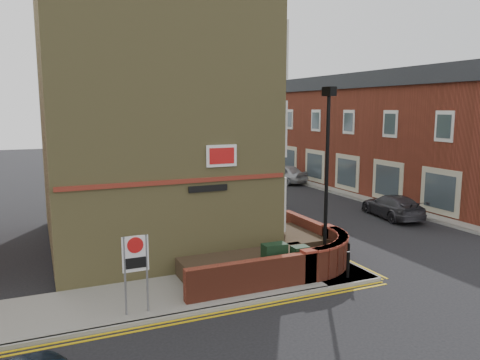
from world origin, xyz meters
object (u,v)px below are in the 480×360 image
(lamppost, at_px, (327,180))
(zone_sign, at_px, (136,260))
(utility_cabinet_large, at_px, (274,261))
(silver_car_near, at_px, (258,200))

(lamppost, bearing_deg, zone_sign, -173.93)
(zone_sign, bearing_deg, lamppost, 6.07)
(utility_cabinet_large, xyz_separation_m, silver_car_near, (4.16, 9.76, -0.07))
(utility_cabinet_large, bearing_deg, zone_sign, -170.31)
(lamppost, distance_m, zone_sign, 6.85)
(silver_car_near, bearing_deg, utility_cabinet_large, -94.03)
(lamppost, xyz_separation_m, zone_sign, (-6.60, -0.70, -1.70))
(utility_cabinet_large, bearing_deg, lamppost, -3.01)
(utility_cabinet_large, relative_size, silver_car_near, 0.30)
(utility_cabinet_large, distance_m, silver_car_near, 10.61)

